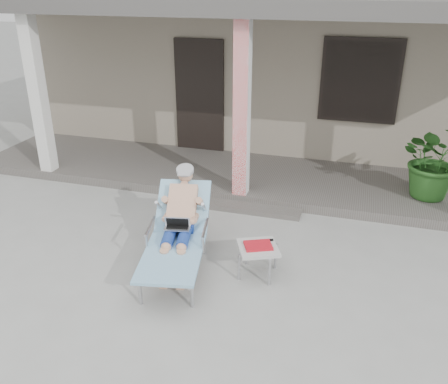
% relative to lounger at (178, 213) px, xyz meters
% --- Properties ---
extents(ground, '(60.00, 60.00, 0.00)m').
position_rel_lounger_xyz_m(ground, '(0.27, -0.18, -0.70)').
color(ground, '#9E9E99').
rests_on(ground, ground).
extents(house, '(10.40, 5.40, 3.30)m').
position_rel_lounger_xyz_m(house, '(0.27, 6.31, 0.96)').
color(house, gray).
rests_on(house, ground).
extents(porch_deck, '(10.00, 2.00, 0.15)m').
position_rel_lounger_xyz_m(porch_deck, '(0.27, 2.82, -0.63)').
color(porch_deck, '#605B56').
rests_on(porch_deck, ground).
extents(porch_overhang, '(10.00, 2.30, 2.85)m').
position_rel_lounger_xyz_m(porch_overhang, '(0.27, 2.76, 2.08)').
color(porch_overhang, silver).
rests_on(porch_overhang, porch_deck).
extents(porch_step, '(2.00, 0.30, 0.07)m').
position_rel_lounger_xyz_m(porch_step, '(0.27, 1.67, -0.67)').
color(porch_step, '#605B56').
rests_on(porch_step, ground).
extents(lounger, '(0.99, 1.82, 1.14)m').
position_rel_lounger_xyz_m(lounger, '(0.00, 0.00, 0.00)').
color(lounger, '#B7B7BC').
rests_on(lounger, ground).
extents(side_table, '(0.60, 0.60, 0.41)m').
position_rel_lounger_xyz_m(side_table, '(0.98, 0.04, -0.36)').
color(side_table, '#B8B7B2').
rests_on(side_table, ground).
extents(potted_palm, '(1.26, 1.15, 1.20)m').
position_rel_lounger_xyz_m(potted_palm, '(3.12, 2.67, 0.05)').
color(potted_palm, '#26591E').
rests_on(potted_palm, porch_deck).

